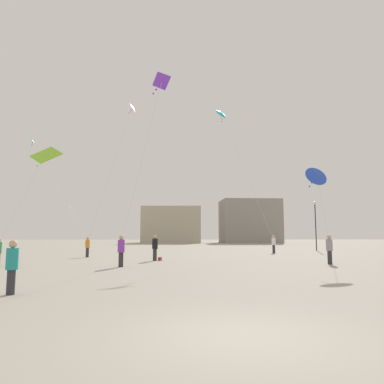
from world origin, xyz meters
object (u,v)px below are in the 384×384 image
(person_in_black, at_px, (155,247))
(person_in_purple, at_px, (121,249))
(kite_cyan_diamond, at_px, (222,115))
(kite_magenta_diamond, at_px, (133,109))
(kite_emerald_diamond, at_px, (34,144))
(building_right_hall, at_px, (249,221))
(handbag_beside_flyer, at_px, (160,259))
(lamppost_east, at_px, (315,218))
(person_in_teal, at_px, (12,265))
(kite_cobalt_diamond, at_px, (317,176))
(building_centre_hall, at_px, (173,225))
(kite_violet_delta, at_px, (161,86))
(person_in_white, at_px, (274,243))
(person_in_orange, at_px, (87,246))
(person_in_grey, at_px, (329,248))
(kite_lime_delta, at_px, (45,156))

(person_in_black, distance_m, person_in_purple, 5.17)
(kite_cyan_diamond, bearing_deg, kite_magenta_diamond, 146.36)
(kite_emerald_diamond, distance_m, building_right_hall, 58.50)
(handbag_beside_flyer, bearing_deg, lamppost_east, 42.12)
(person_in_teal, distance_m, kite_cobalt_diamond, 16.53)
(building_right_hall, bearing_deg, kite_cobalt_diamond, -98.56)
(building_centre_hall, bearing_deg, handbag_beside_flyer, -90.87)
(kite_violet_delta, bearing_deg, person_in_white, 59.57)
(handbag_beside_flyer, bearing_deg, kite_cyan_diamond, 47.17)
(person_in_orange, distance_m, person_in_teal, 18.87)
(lamppost_east, xyz_separation_m, handbag_beside_flyer, (-17.17, -15.53, -3.58))
(person_in_teal, distance_m, kite_emerald_diamond, 29.58)
(person_in_black, bearing_deg, person_in_teal, 113.09)
(kite_cyan_diamond, height_order, kite_magenta_diamond, kite_magenta_diamond)
(person_in_white, distance_m, building_centre_hall, 54.75)
(person_in_grey, relative_size, kite_lime_delta, 0.33)
(kite_cyan_diamond, xyz_separation_m, kite_emerald_diamond, (-18.42, 6.12, -1.34))
(person_in_purple, distance_m, building_right_hall, 68.55)
(person_in_grey, bearing_deg, building_right_hall, -61.38)
(person_in_purple, relative_size, person_in_orange, 1.09)
(kite_cyan_diamond, xyz_separation_m, lamppost_east, (12.01, 9.96, -8.64))
(person_in_purple, height_order, handbag_beside_flyer, person_in_purple)
(kite_emerald_diamond, distance_m, handbag_beside_flyer, 20.75)
(lamppost_east, bearing_deg, kite_magenta_diamond, -168.09)
(person_in_teal, bearing_deg, person_in_white, -60.05)
(kite_cyan_diamond, distance_m, kite_emerald_diamond, 19.46)
(building_centre_hall, bearing_deg, kite_violet_delta, -90.61)
(person_in_black, distance_m, person_in_grey, 11.29)
(kite_magenta_diamond, height_order, handbag_beside_flyer, kite_magenta_diamond)
(kite_cobalt_diamond, relative_size, lamppost_east, 0.80)
(building_centre_hall, bearing_deg, kite_cyan_diamond, -85.89)
(handbag_beside_flyer, bearing_deg, kite_magenta_diamond, 106.48)
(person_in_teal, relative_size, kite_cobalt_diamond, 0.36)
(person_in_teal, xyz_separation_m, building_right_hall, (22.87, 74.62, 4.13))
(person_in_purple, relative_size, person_in_teal, 1.10)
(kite_magenta_diamond, bearing_deg, lamppost_east, 11.91)
(person_in_teal, distance_m, lamppost_east, 36.78)
(kite_cobalt_diamond, bearing_deg, kite_emerald_diamond, 142.89)
(person_in_teal, height_order, kite_cobalt_diamond, kite_cobalt_diamond)
(kite_lime_delta, relative_size, building_right_hall, 0.41)
(person_in_purple, relative_size, building_right_hall, 0.13)
(person_in_teal, distance_m, kite_cyan_diamond, 24.81)
(kite_cyan_diamond, height_order, handbag_beside_flyer, kite_cyan_diamond)
(person_in_purple, bearing_deg, kite_emerald_diamond, 43.92)
(person_in_purple, height_order, kite_magenta_diamond, kite_magenta_diamond)
(kite_violet_delta, distance_m, kite_cobalt_diamond, 10.15)
(person_in_orange, xyz_separation_m, kite_magenta_diamond, (2.60, 6.93, 13.85))
(kite_cyan_diamond, height_order, kite_cobalt_diamond, kite_cyan_diamond)
(person_in_black, relative_size, kite_emerald_diamond, 0.17)
(kite_violet_delta, height_order, building_centre_hall, kite_violet_delta)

